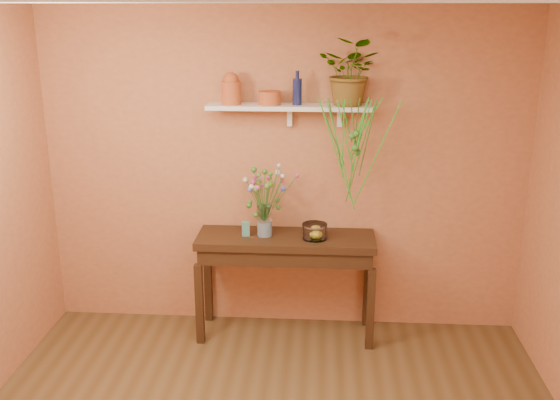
{
  "coord_description": "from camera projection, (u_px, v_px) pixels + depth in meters",
  "views": [
    {
      "loc": [
        0.32,
        -3.13,
        2.69
      ],
      "look_at": [
        0.0,
        1.55,
        1.25
      ],
      "focal_mm": 40.93,
      "sensor_mm": 36.0,
      "label": 1
    }
  ],
  "objects": [
    {
      "name": "lemon",
      "position": [
        316.0,
        234.0,
        5.14
      ],
      "size": [
        0.07,
        0.07,
        0.07
      ],
      "primitive_type": "sphere",
      "color": "yellow",
      "rests_on": "glass_bowl"
    },
    {
      "name": "terracotta_jug",
      "position": [
        231.0,
        89.0,
        4.99
      ],
      "size": [
        0.18,
        0.18,
        0.25
      ],
      "color": "#B34E21",
      "rests_on": "wall_shelf"
    },
    {
      "name": "carton",
      "position": [
        246.0,
        229.0,
        5.2
      ],
      "size": [
        0.07,
        0.06,
        0.12
      ],
      "primitive_type": "cube",
      "rotation": [
        0.0,
        0.0,
        0.22
      ],
      "color": "teal",
      "rests_on": "sideboard"
    },
    {
      "name": "plant_fronds",
      "position": [
        354.0,
        141.0,
        4.88
      ],
      "size": [
        0.62,
        0.32,
        0.9
      ],
      "color": "#326C20",
      "rests_on": "wall_shelf"
    },
    {
      "name": "spider_plant",
      "position": [
        352.0,
        72.0,
        4.89
      ],
      "size": [
        0.59,
        0.56,
        0.52
      ],
      "primitive_type": "imported",
      "rotation": [
        0.0,
        0.0,
        -0.42
      ],
      "color": "#326C20",
      "rests_on": "wall_shelf"
    },
    {
      "name": "room",
      "position": [
        260.0,
        267.0,
        3.4
      ],
      "size": [
        4.04,
        4.04,
        2.7
      ],
      "color": "brown",
      "rests_on": "ground"
    },
    {
      "name": "glass_bowl",
      "position": [
        315.0,
        232.0,
        5.14
      ],
      "size": [
        0.2,
        0.2,
        0.12
      ],
      "color": "white",
      "rests_on": "sideboard"
    },
    {
      "name": "wall_shelf",
      "position": [
        290.0,
        107.0,
        5.02
      ],
      "size": [
        1.3,
        0.24,
        0.19
      ],
      "color": "white",
      "rests_on": "room"
    },
    {
      "name": "bouquet",
      "position": [
        263.0,
        188.0,
        5.1
      ],
      "size": [
        0.47,
        0.42,
        0.48
      ],
      "color": "#386B28",
      "rests_on": "glass_vase"
    },
    {
      "name": "blue_bottle",
      "position": [
        297.0,
        91.0,
        4.97
      ],
      "size": [
        0.08,
        0.08,
        0.27
      ],
      "color": "#131944",
      "rests_on": "wall_shelf"
    },
    {
      "name": "terracotta_pot",
      "position": [
        270.0,
        98.0,
        4.99
      ],
      "size": [
        0.2,
        0.2,
        0.11
      ],
      "primitive_type": "cylinder",
      "rotation": [
        0.0,
        0.0,
        -0.13
      ],
      "color": "#B34E21",
      "rests_on": "wall_shelf"
    },
    {
      "name": "sideboard",
      "position": [
        286.0,
        251.0,
        5.24
      ],
      "size": [
        1.45,
        0.47,
        0.88
      ],
      "color": "#341E11",
      "rests_on": "ground"
    },
    {
      "name": "glass_vase",
      "position": [
        265.0,
        223.0,
        5.18
      ],
      "size": [
        0.12,
        0.12,
        0.26
      ],
      "color": "white",
      "rests_on": "sideboard"
    }
  ]
}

